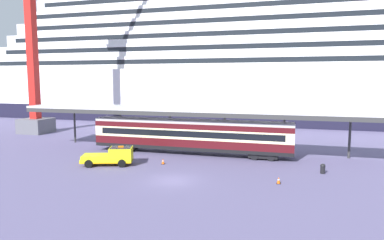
{
  "coord_description": "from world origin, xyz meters",
  "views": [
    {
      "loc": [
        9.96,
        -28.25,
        8.91
      ],
      "look_at": [
        -0.49,
        7.68,
        4.5
      ],
      "focal_mm": 32.58,
      "sensor_mm": 36.0,
      "label": 1
    }
  ],
  "objects_px": {
    "cruise_ship": "(256,65)",
    "quay_bollard": "(323,168)",
    "traffic_cone_near": "(163,161)",
    "train_carriage": "(190,135)",
    "service_truck": "(112,156)",
    "dockside_crane": "(34,29)",
    "traffic_cone_mid": "(279,180)"
  },
  "relations": [
    {
      "from": "traffic_cone_near",
      "to": "traffic_cone_mid",
      "type": "xyz_separation_m",
      "value": [
        11.97,
        -3.69,
        0.01
      ]
    },
    {
      "from": "service_truck",
      "to": "quay_bollard",
      "type": "xyz_separation_m",
      "value": [
        20.8,
        2.63,
        -0.47
      ]
    },
    {
      "from": "train_carriage",
      "to": "traffic_cone_near",
      "type": "distance_m",
      "value": 6.15
    },
    {
      "from": "train_carriage",
      "to": "quay_bollard",
      "type": "xyz_separation_m",
      "value": [
        14.52,
        -4.86,
        -1.8
      ]
    },
    {
      "from": "traffic_cone_near",
      "to": "quay_bollard",
      "type": "relative_size",
      "value": 0.63
    },
    {
      "from": "service_truck",
      "to": "traffic_cone_near",
      "type": "bearing_deg",
      "value": 20.38
    },
    {
      "from": "traffic_cone_mid",
      "to": "dockside_crane",
      "type": "height_order",
      "value": "dockside_crane"
    },
    {
      "from": "train_carriage",
      "to": "dockside_crane",
      "type": "height_order",
      "value": "dockside_crane"
    },
    {
      "from": "service_truck",
      "to": "traffic_cone_mid",
      "type": "height_order",
      "value": "service_truck"
    },
    {
      "from": "train_carriage",
      "to": "traffic_cone_near",
      "type": "bearing_deg",
      "value": -103.28
    },
    {
      "from": "cruise_ship",
      "to": "quay_bollard",
      "type": "distance_m",
      "value": 49.4
    },
    {
      "from": "cruise_ship",
      "to": "train_carriage",
      "type": "height_order",
      "value": "cruise_ship"
    },
    {
      "from": "quay_bollard",
      "to": "traffic_cone_mid",
      "type": "bearing_deg",
      "value": -130.86
    },
    {
      "from": "service_truck",
      "to": "cruise_ship",
      "type": "bearing_deg",
      "value": 79.06
    },
    {
      "from": "cruise_ship",
      "to": "traffic_cone_near",
      "type": "xyz_separation_m",
      "value": [
        -4.58,
        -47.48,
        -11.76
      ]
    },
    {
      "from": "traffic_cone_near",
      "to": "train_carriage",
      "type": "bearing_deg",
      "value": 76.72
    },
    {
      "from": "cruise_ship",
      "to": "dockside_crane",
      "type": "bearing_deg",
      "value": -133.87
    },
    {
      "from": "service_truck",
      "to": "dockside_crane",
      "type": "relative_size",
      "value": 0.1
    },
    {
      "from": "traffic_cone_near",
      "to": "quay_bollard",
      "type": "height_order",
      "value": "quay_bollard"
    },
    {
      "from": "cruise_ship",
      "to": "quay_bollard",
      "type": "xyz_separation_m",
      "value": [
        11.27,
        -46.69,
        -11.54
      ]
    },
    {
      "from": "traffic_cone_mid",
      "to": "service_truck",
      "type": "bearing_deg",
      "value": 173.75
    },
    {
      "from": "cruise_ship",
      "to": "service_truck",
      "type": "bearing_deg",
      "value": -100.94
    },
    {
      "from": "cruise_ship",
      "to": "service_truck",
      "type": "height_order",
      "value": "cruise_ship"
    },
    {
      "from": "traffic_cone_mid",
      "to": "dockside_crane",
      "type": "relative_size",
      "value": 0.01
    },
    {
      "from": "quay_bollard",
      "to": "dockside_crane",
      "type": "bearing_deg",
      "value": 162.72
    },
    {
      "from": "train_carriage",
      "to": "dockside_crane",
      "type": "xyz_separation_m",
      "value": [
        -28.72,
        8.58,
        14.66
      ]
    },
    {
      "from": "train_carriage",
      "to": "traffic_cone_mid",
      "type": "height_order",
      "value": "train_carriage"
    },
    {
      "from": "train_carriage",
      "to": "traffic_cone_mid",
      "type": "relative_size",
      "value": 38.67
    },
    {
      "from": "cruise_ship",
      "to": "quay_bollard",
      "type": "bearing_deg",
      "value": -76.43
    },
    {
      "from": "service_truck",
      "to": "traffic_cone_near",
      "type": "relative_size",
      "value": 9.26
    },
    {
      "from": "cruise_ship",
      "to": "train_carriage",
      "type": "bearing_deg",
      "value": -94.44
    },
    {
      "from": "cruise_ship",
      "to": "traffic_cone_near",
      "type": "distance_m",
      "value": 49.13
    }
  ]
}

